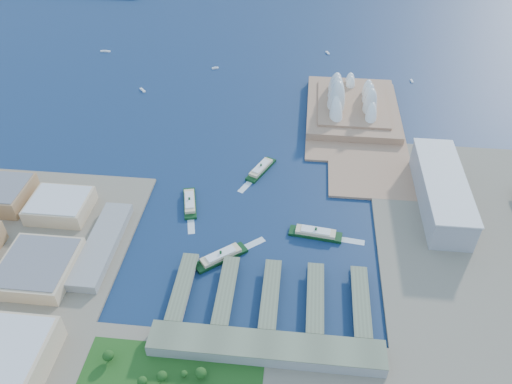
# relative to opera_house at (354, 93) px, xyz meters

# --- Properties ---
(ground) EXTENTS (3000.00, 3000.00, 0.00)m
(ground) POSITION_rel_opera_house_xyz_m (-105.00, -280.00, -32.00)
(ground) COLOR #0E2243
(ground) RESTS_ON ground
(east_land) EXTENTS (240.00, 500.00, 3.00)m
(east_land) POSITION_rel_opera_house_xyz_m (135.00, -330.00, -30.50)
(east_land) COLOR #79705D
(east_land) RESTS_ON ground
(peninsula) EXTENTS (135.00, 220.00, 3.00)m
(peninsula) POSITION_rel_opera_house_xyz_m (2.50, -20.00, -30.50)
(peninsula) COLOR #A07657
(peninsula) RESTS_ON ground
(opera_house) EXTENTS (134.00, 180.00, 58.00)m
(opera_house) POSITION_rel_opera_house_xyz_m (0.00, 0.00, 0.00)
(opera_house) COLOR white
(opera_house) RESTS_ON peninsula
(toaster_building) EXTENTS (45.00, 155.00, 35.00)m
(toaster_building) POSITION_rel_opera_house_xyz_m (90.00, -200.00, -11.50)
(toaster_building) COLOR #939398
(toaster_building) RESTS_ON east_land
(west_buildings) EXTENTS (200.00, 280.00, 27.00)m
(west_buildings) POSITION_rel_opera_house_xyz_m (-355.00, -350.00, -15.50)
(west_buildings) COLOR #A27A51
(west_buildings) RESTS_ON west_land
(ferry_wharves) EXTENTS (184.00, 90.00, 9.30)m
(ferry_wharves) POSITION_rel_opera_house_xyz_m (-91.00, -355.00, -27.35)
(ferry_wharves) COLOR #5E674E
(ferry_wharves) RESTS_ON ground
(terminal_building) EXTENTS (200.00, 28.00, 12.00)m
(terminal_building) POSITION_rel_opera_house_xyz_m (-90.00, -415.00, -23.00)
(terminal_building) COLOR gray
(terminal_building) RESTS_ON south_land
(ferry_a) EXTENTS (25.94, 55.16, 10.11)m
(ferry_a) POSITION_rel_opera_house_xyz_m (-194.82, -229.06, -26.95)
(ferry_a) COLOR #0C3314
(ferry_a) RESTS_ON ground
(ferry_b) EXTENTS (35.22, 54.66, 10.19)m
(ferry_b) POSITION_rel_opera_house_xyz_m (-119.11, -156.30, -26.90)
(ferry_b) COLOR #0C3314
(ferry_b) RESTS_ON ground
(ferry_c) EXTENTS (53.61, 47.32, 10.82)m
(ferry_c) POSITION_rel_opera_house_xyz_m (-145.55, -309.60, -26.59)
(ferry_c) COLOR #0C3314
(ferry_c) RESTS_ON ground
(ferry_d) EXTENTS (58.20, 21.21, 10.75)m
(ferry_d) POSITION_rel_opera_house_xyz_m (-49.64, -265.06, -26.62)
(ferry_d) COLOR #0C3314
(ferry_d) RESTS_ON ground
(boat_a) EXTENTS (12.54, 13.60, 2.86)m
(boat_a) POSITION_rel_opera_house_xyz_m (-325.54, 33.02, -30.57)
(boat_a) COLOR white
(boat_a) RESTS_ON ground
(boat_b) EXTENTS (11.62, 8.24, 2.98)m
(boat_b) POSITION_rel_opera_house_xyz_m (-224.39, 122.32, -30.51)
(boat_b) COLOR white
(boat_b) RESTS_ON ground
(boat_c) EXTENTS (3.91, 10.86, 2.40)m
(boat_c) POSITION_rel_opera_house_xyz_m (102.34, 109.46, -30.80)
(boat_c) COLOR white
(boat_c) RESTS_ON ground
(boat_d) EXTENTS (17.90, 4.70, 2.99)m
(boat_d) POSITION_rel_opera_house_xyz_m (-433.53, 169.12, -30.50)
(boat_d) COLOR white
(boat_d) RESTS_ON ground
(boat_e) EXTENTS (7.73, 12.56, 2.94)m
(boat_e) POSITION_rel_opera_house_xyz_m (-33.39, 204.41, -30.53)
(boat_e) COLOR white
(boat_e) RESTS_ON ground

